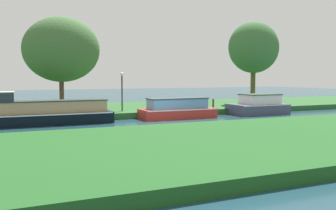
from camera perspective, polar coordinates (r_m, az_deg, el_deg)
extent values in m
plane|color=#1C3E4B|center=(23.17, -0.91, -2.50)|extent=(120.00, 120.00, 0.00)
cube|color=#285728|center=(29.68, -6.28, -0.62)|extent=(72.00, 10.00, 0.40)
cube|color=#1D501E|center=(15.39, 12.57, -5.37)|extent=(72.00, 10.00, 0.40)
cube|color=#B62D25|center=(24.91, 1.49, -1.27)|extent=(5.12, 1.72, 0.65)
cube|color=white|center=(24.88, 1.49, -0.62)|extent=(5.01, 1.75, 0.07)
cube|color=#6091C1|center=(24.85, 1.46, 0.22)|extent=(3.94, 1.31, 0.65)
cube|color=#2D3437|center=(24.82, 1.47, 1.03)|extent=(4.04, 1.37, 0.06)
cube|color=#41455C|center=(28.35, 13.46, -0.59)|extent=(4.21, 2.31, 0.76)
cube|color=silver|center=(28.32, 13.47, 0.10)|extent=(4.13, 2.34, 0.07)
cube|color=white|center=(28.42, 13.80, 0.86)|extent=(2.63, 1.75, 0.66)
cube|color=#2B3829|center=(28.40, 13.81, 1.59)|extent=(2.73, 1.85, 0.06)
cube|color=black|center=(22.55, -18.74, -2.05)|extent=(8.17, 1.55, 0.68)
cube|color=white|center=(22.52, -18.76, -1.30)|extent=(8.01, 1.58, 0.07)
cube|color=tan|center=(22.56, -17.14, -0.30)|extent=(6.12, 1.18, 0.67)
cube|color=#26332E|center=(22.54, -17.16, 0.63)|extent=(6.22, 1.24, 0.06)
cube|color=#262F3C|center=(22.35, -23.71, 1.04)|extent=(1.00, 0.99, 0.54)
cube|color=beige|center=(22.34, -23.73, 1.81)|extent=(1.10, 1.05, 0.06)
cylinder|color=brown|center=(28.86, -15.87, 2.50)|extent=(0.33, 0.33, 3.03)
ellipsoid|color=#3E6535|center=(28.52, -15.88, 8.13)|extent=(5.52, 4.32, 4.71)
cylinder|color=brown|center=(34.24, 12.79, 3.38)|extent=(0.42, 0.42, 3.69)
ellipsoid|color=#3B6A37|center=(34.31, 12.92, 8.54)|extent=(4.72, 3.77, 4.53)
cylinder|color=#333338|center=(25.77, -7.01, 1.74)|extent=(0.10, 0.10, 2.41)
sphere|color=white|center=(25.74, -7.03, 4.68)|extent=(0.24, 0.24, 0.24)
cylinder|color=#493A26|center=(27.90, 6.89, 0.20)|extent=(0.14, 0.14, 0.71)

